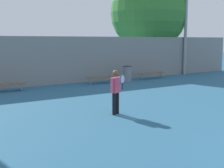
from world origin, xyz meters
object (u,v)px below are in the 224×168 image
object	(u,v)px
bench_courtside_near	(101,77)
bench_courtside_far	(5,84)
trash_bin	(127,74)
tree_green_tall	(149,13)
bench_by_gate	(151,73)
tennis_player	(116,89)

from	to	relation	value
bench_courtside_near	bench_courtside_far	xyz separation A→B (m)	(-5.73, 0.00, 0.00)
bench_courtside_far	trash_bin	xyz separation A→B (m)	(7.63, -0.07, 0.10)
tree_green_tall	trash_bin	bearing A→B (deg)	-142.70
bench_by_gate	trash_bin	size ratio (longest dim) A/B	2.12
bench_courtside_far	bench_by_gate	xyz separation A→B (m)	(9.69, 0.00, 0.00)
bench_courtside_far	trash_bin	distance (m)	7.63
trash_bin	bench_courtside_near	bearing A→B (deg)	177.98
tennis_player	bench_by_gate	xyz separation A→B (m)	(7.72, 7.11, -0.51)
bench_courtside_near	trash_bin	world-z (taller)	trash_bin
trash_bin	bench_by_gate	bearing A→B (deg)	1.87
tree_green_tall	bench_courtside_far	bearing A→B (deg)	-164.20
bench_courtside_far	bench_by_gate	distance (m)	9.69
tennis_player	tree_green_tall	bearing A→B (deg)	22.24
trash_bin	tree_green_tall	distance (m)	7.24
tennis_player	bench_courtside_far	world-z (taller)	tennis_player
bench_courtside_far	tree_green_tall	bearing A→B (deg)	15.80
bench_courtside_near	trash_bin	size ratio (longest dim) A/B	1.94
bench_by_gate	tree_green_tall	world-z (taller)	tree_green_tall
tennis_player	trash_bin	size ratio (longest dim) A/B	1.62
bench_courtside_far	tennis_player	bearing A→B (deg)	-74.48
tennis_player	bench_courtside_near	xyz separation A→B (m)	(3.76, 7.11, -0.51)
bench_courtside_near	bench_by_gate	world-z (taller)	same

